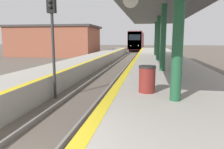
# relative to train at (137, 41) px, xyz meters

# --- Properties ---
(train) EXTENTS (2.76, 20.42, 4.38)m
(train) POSITION_rel_train_xyz_m (0.00, 0.00, 0.00)
(train) COLOR black
(train) RESTS_ON ground
(signal_near) EXTENTS (0.36, 0.31, 4.54)m
(signal_near) POSITION_rel_train_xyz_m (-1.31, -44.42, 0.95)
(signal_near) COLOR #2D2D2D
(signal_near) RESTS_ON ground
(station_canopy) EXTENTS (4.66, 22.53, 3.53)m
(station_canopy) POSITION_rel_train_xyz_m (3.41, -38.98, 2.09)
(station_canopy) COLOR #1E5133
(station_canopy) RESTS_ON platform_right
(trash_bin) EXTENTS (0.52, 0.52, 0.81)m
(trash_bin) POSITION_rel_train_xyz_m (2.67, -46.64, -0.85)
(trash_bin) COLOR maroon
(trash_bin) RESTS_ON platform_right
(station_building) EXTENTS (13.50, 7.96, 4.63)m
(station_building) POSITION_rel_train_xyz_m (-11.87, -20.44, 0.10)
(station_building) COLOR brown
(station_building) RESTS_ON ground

